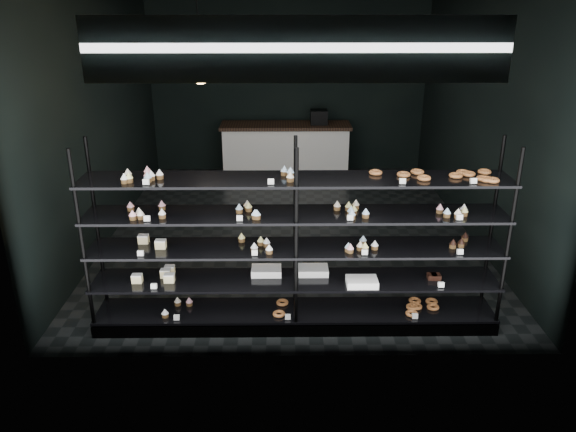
% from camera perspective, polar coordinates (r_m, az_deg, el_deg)
% --- Properties ---
extents(room, '(5.01, 6.01, 3.20)m').
position_cam_1_polar(room, '(7.55, 0.29, 9.85)').
color(room, black).
rests_on(room, ground).
extents(display_shelf, '(4.00, 0.50, 1.91)m').
position_cam_1_polar(display_shelf, '(5.54, 0.65, -5.36)').
color(display_shelf, black).
rests_on(display_shelf, room).
extents(signage, '(3.30, 0.05, 0.50)m').
position_cam_1_polar(signage, '(4.48, 0.92, 16.56)').
color(signage, '#0D1642').
rests_on(signage, room).
extents(pendant_lamp, '(0.33, 0.33, 0.89)m').
position_cam_1_polar(pendant_lamp, '(5.93, -8.92, 14.68)').
color(pendant_lamp, black).
rests_on(pendant_lamp, room).
extents(service_counter, '(2.31, 0.65, 1.23)m').
position_cam_1_polar(service_counter, '(10.23, -0.19, 6.72)').
color(service_counter, silver).
rests_on(service_counter, room).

